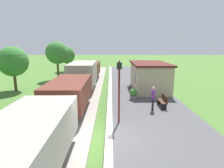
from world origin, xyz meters
TOP-DOWN VIEW (x-y plane):
  - ground_plane at (0.00, 0.00)m, footprint 160.00×160.00m
  - platform_slab at (3.20, 0.00)m, footprint 6.00×60.00m
  - platform_edge_stripe at (0.40, 0.00)m, footprint 0.36×60.00m
  - track_ballast at (-2.40, 0.00)m, footprint 3.80×60.00m
  - rail_near at (-1.68, 0.00)m, footprint 0.07×60.00m
  - rail_far at (-3.12, 0.00)m, footprint 0.07×60.00m
  - freight_train at (-2.40, 7.36)m, footprint 2.50×26.00m
  - station_hut at (4.40, 9.82)m, footprint 3.50×5.80m
  - bench_near_hut at (4.36, 4.50)m, footprint 0.42×1.50m
  - person_waiting at (3.44, 3.75)m, footprint 0.31×0.42m
  - potted_planter at (2.39, 6.41)m, footprint 0.64×0.64m
  - lamp_post_near at (0.97, 1.68)m, footprint 0.28×0.28m
  - tree_trackside_far at (-9.59, 10.48)m, footprint 3.09×3.09m
  - tree_field_left at (-6.79, 16.64)m, footprint 3.01×3.01m
  - tree_field_distant at (-7.44, 24.92)m, footprint 2.89×2.89m

SIDE VIEW (x-z plane):
  - ground_plane at x=0.00m, z-range 0.00..0.00m
  - track_ballast at x=-2.40m, z-range 0.00..0.12m
  - platform_slab at x=3.20m, z-range 0.00..0.25m
  - rail_near at x=-1.68m, z-range 0.12..0.26m
  - rail_far at x=-3.12m, z-range 0.12..0.26m
  - platform_edge_stripe at x=0.40m, z-range 0.25..0.26m
  - bench_near_hut at x=4.36m, z-range 0.27..1.18m
  - potted_planter at x=2.39m, z-range 0.26..1.18m
  - person_waiting at x=3.44m, z-range 0.33..2.04m
  - freight_train at x=-2.40m, z-range 0.12..2.84m
  - station_hut at x=4.40m, z-range 0.26..3.04m
  - lamp_post_near at x=0.97m, z-range 0.95..4.65m
  - tree_field_distant at x=-7.44m, z-range 0.74..5.13m
  - tree_trackside_far at x=-9.59m, z-range 0.77..5.41m
  - tree_field_left at x=-6.79m, z-range 1.09..6.31m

